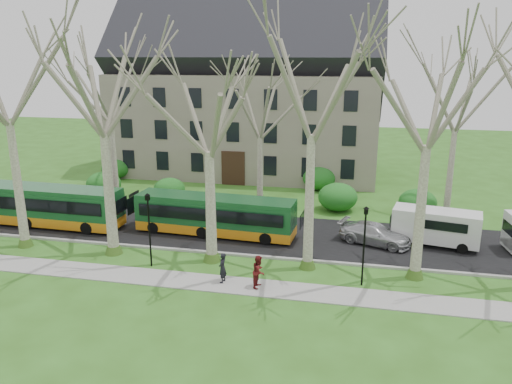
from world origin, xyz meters
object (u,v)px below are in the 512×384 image
(sedan, at_px, (375,234))
(pedestrian_b, at_px, (259,271))
(pedestrian_a, at_px, (222,268))
(bus_lead, at_px, (43,205))
(bus_follow, at_px, (215,215))
(van_a, at_px, (436,228))

(sedan, height_order, pedestrian_b, pedestrian_b)
(pedestrian_a, bearing_deg, bus_lead, -106.52)
(sedan, bearing_deg, bus_follow, 111.56)
(van_a, relative_size, pedestrian_a, 3.18)
(pedestrian_b, bearing_deg, bus_lead, 74.50)
(bus_follow, bearing_deg, sedan, 5.66)
(bus_follow, relative_size, van_a, 2.05)
(bus_follow, height_order, pedestrian_b, bus_follow)
(van_a, bearing_deg, pedestrian_b, -128.78)
(sedan, distance_m, pedestrian_a, 11.00)
(bus_lead, distance_m, pedestrian_a, 16.38)
(pedestrian_a, bearing_deg, pedestrian_b, 92.59)
(van_a, height_order, pedestrian_b, van_a)
(van_a, bearing_deg, sedan, -159.39)
(van_a, relative_size, pedestrian_b, 3.02)
(sedan, height_order, pedestrian_a, pedestrian_a)
(bus_lead, distance_m, bus_follow, 12.58)
(bus_lead, distance_m, sedan, 23.17)
(bus_lead, relative_size, pedestrian_a, 6.99)
(bus_follow, distance_m, pedestrian_a, 7.52)
(bus_follow, relative_size, pedestrian_b, 6.18)
(bus_follow, distance_m, sedan, 10.60)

